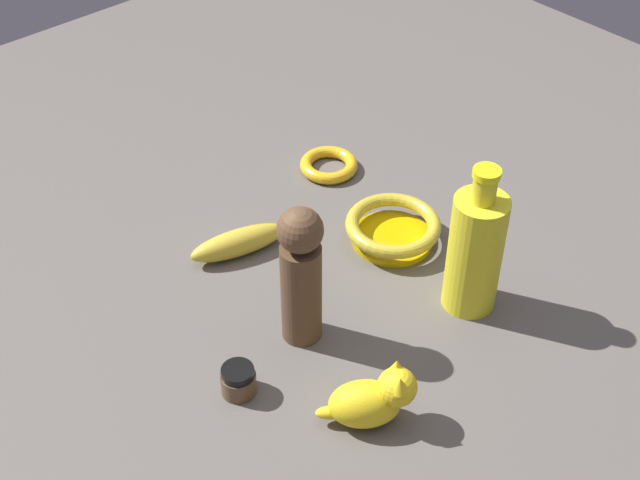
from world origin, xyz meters
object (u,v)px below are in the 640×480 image
Objects in this scene: person_figure_adult at (301,273)px; nail_polish_jar at (238,380)px; bowl at (393,228)px; cat_figurine at (373,399)px; bottle_tall at (475,250)px; bangle at (329,165)px; banana at (238,243)px.

nail_polish_jar is at bearing 10.13° from person_figure_adult.
cat_figurine is at bearing 40.35° from bowl.
bottle_tall is 2.37× the size of bangle.
person_figure_adult is (0.04, 0.19, 0.09)m from banana.
cat_figurine reaches higher than nail_polish_jar.
person_figure_adult is at bearing 42.07° from bangle.
bottle_tall is at bearing -166.80° from cat_figurine.
nail_polish_jar is (0.35, -0.09, -0.08)m from bottle_tall.
banana is 0.26m from bangle.
cat_figurine is (-0.10, 0.15, 0.02)m from nail_polish_jar.
bowl is 0.21m from bangle.
bowl and banana have the same top height.
bowl is at bearing 160.50° from banana.
bowl is at bearing -95.31° from bottle_tall.
bottle_tall is 5.04× the size of nail_polish_jar.
person_figure_adult is at bearing 13.12° from bowl.
nail_polish_jar is 0.21× the size of person_figure_adult.
bowl is at bearing -167.93° from nail_polish_jar.
person_figure_adult is (-0.13, -0.02, 0.09)m from nail_polish_jar.
person_figure_adult reaches higher than bangle.
bangle is (-0.29, -0.26, -0.10)m from person_figure_adult.
nail_polish_jar is 0.30× the size of banana.
bottle_tall is 0.19m from bowl.
person_figure_adult is (0.22, -0.11, 0.01)m from bottle_tall.
banana is 1.54× the size of bangle.
bottle_tall reaches higher than cat_figurine.
bottle_tall is at bearing 152.70° from person_figure_adult.
nail_polish_jar is 0.42× the size of cat_figurine.
bottle_tall reaches higher than bowl.
person_figure_adult reaches higher than banana.
bowl is 0.97× the size of banana.
bottle_tall is 1.59× the size of bowl.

